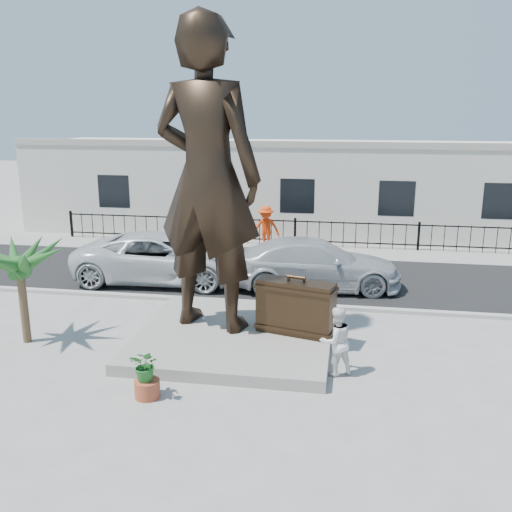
{
  "coord_description": "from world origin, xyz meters",
  "views": [
    {
      "loc": [
        2.48,
        -12.71,
        6.21
      ],
      "look_at": [
        0.0,
        2.0,
        2.3
      ],
      "focal_mm": 40.0,
      "sensor_mm": 36.0,
      "label": 1
    }
  ],
  "objects_px": {
    "suitcase": "(296,307)",
    "tourist": "(336,341)",
    "statue": "(207,178)",
    "car_white": "(163,258)"
  },
  "relations": [
    {
      "from": "statue",
      "to": "suitcase",
      "type": "height_order",
      "value": "statue"
    },
    {
      "from": "statue",
      "to": "car_white",
      "type": "xyz_separation_m",
      "value": [
        -2.93,
        4.65,
        -3.51
      ]
    },
    {
      "from": "statue",
      "to": "car_white",
      "type": "distance_m",
      "value": 6.52
    },
    {
      "from": "suitcase",
      "to": "car_white",
      "type": "bearing_deg",
      "value": 152.34
    },
    {
      "from": "suitcase",
      "to": "tourist",
      "type": "distance_m",
      "value": 2.03
    },
    {
      "from": "tourist",
      "to": "statue",
      "type": "bearing_deg",
      "value": -58.07
    },
    {
      "from": "statue",
      "to": "tourist",
      "type": "bearing_deg",
      "value": 165.19
    },
    {
      "from": "car_white",
      "to": "tourist",
      "type": "bearing_deg",
      "value": -138.34
    },
    {
      "from": "suitcase",
      "to": "car_white",
      "type": "xyz_separation_m",
      "value": [
        -5.34,
        4.89,
        -0.14
      ]
    },
    {
      "from": "suitcase",
      "to": "tourist",
      "type": "xyz_separation_m",
      "value": [
        1.13,
        -1.67,
        -0.18
      ]
    }
  ]
}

